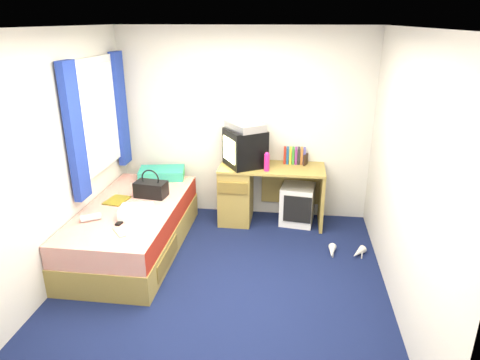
# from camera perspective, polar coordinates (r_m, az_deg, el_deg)

# --- Properties ---
(ground) EXTENTS (3.40, 3.40, 0.00)m
(ground) POSITION_cam_1_polar(r_m,az_deg,el_deg) (4.40, -2.28, -13.39)
(ground) COLOR #0C1438
(ground) RESTS_ON ground
(room_shell) EXTENTS (3.40, 3.40, 3.40)m
(room_shell) POSITION_cam_1_polar(r_m,az_deg,el_deg) (3.78, -2.59, 5.15)
(room_shell) COLOR white
(room_shell) RESTS_ON ground
(bed) EXTENTS (1.01, 2.00, 0.54)m
(bed) POSITION_cam_1_polar(r_m,az_deg,el_deg) (4.97, -13.96, -6.18)
(bed) COLOR #A58E44
(bed) RESTS_ON ground
(pillow) EXTENTS (0.62, 0.46, 0.12)m
(pillow) POSITION_cam_1_polar(r_m,az_deg,el_deg) (5.59, -10.38, 0.88)
(pillow) COLOR #1B76B0
(pillow) RESTS_ON bed
(desk) EXTENTS (1.30, 0.55, 0.75)m
(desk) POSITION_cam_1_polar(r_m,az_deg,el_deg) (5.45, 1.31, -1.47)
(desk) COLOR #A58E44
(desk) RESTS_ON ground
(storage_cube) EXTENTS (0.45, 0.45, 0.50)m
(storage_cube) POSITION_cam_1_polar(r_m,az_deg,el_deg) (5.50, 7.65, -3.21)
(storage_cube) COLOR white
(storage_cube) RESTS_ON ground
(crt_tv) EXTENTS (0.60, 0.61, 0.45)m
(crt_tv) POSITION_cam_1_polar(r_m,az_deg,el_deg) (5.27, 0.64, 4.32)
(crt_tv) COLOR black
(crt_tv) RESTS_ON desk
(vcr) EXTENTS (0.55, 0.57, 0.09)m
(vcr) POSITION_cam_1_polar(r_m,az_deg,el_deg) (5.20, 0.70, 7.18)
(vcr) COLOR #BDBDBF
(vcr) RESTS_ON crt_tv
(book_row) EXTENTS (0.27, 0.13, 0.20)m
(book_row) POSITION_cam_1_polar(r_m,az_deg,el_deg) (5.43, 7.29, 3.24)
(book_row) COLOR maroon
(book_row) RESTS_ON desk
(picture_frame) EXTENTS (0.06, 0.12, 0.14)m
(picture_frame) POSITION_cam_1_polar(r_m,az_deg,el_deg) (5.39, 8.75, 2.71)
(picture_frame) COLOR black
(picture_frame) RESTS_ON desk
(pink_water_bottle) EXTENTS (0.08, 0.08, 0.21)m
(pink_water_bottle) POSITION_cam_1_polar(r_m,az_deg,el_deg) (5.12, 3.59, 2.33)
(pink_water_bottle) COLOR #DC1F78
(pink_water_bottle) RESTS_ON desk
(aerosol_can) EXTENTS (0.06, 0.06, 0.19)m
(aerosol_can) POSITION_cam_1_polar(r_m,az_deg,el_deg) (5.27, 3.16, 2.75)
(aerosol_can) COLOR white
(aerosol_can) RESTS_ON desk
(handbag) EXTENTS (0.38, 0.25, 0.33)m
(handbag) POSITION_cam_1_polar(r_m,az_deg,el_deg) (5.01, -11.78, -1.14)
(handbag) COLOR black
(handbag) RESTS_ON bed
(towel) EXTENTS (0.36, 0.32, 0.11)m
(towel) POSITION_cam_1_polar(r_m,az_deg,el_deg) (4.55, -13.70, -4.21)
(towel) COLOR white
(towel) RESTS_ON bed
(magazine) EXTENTS (0.25, 0.31, 0.01)m
(magazine) POSITION_cam_1_polar(r_m,az_deg,el_deg) (5.02, -16.09, -2.62)
(magazine) COLOR yellow
(magazine) RESTS_ON bed
(water_bottle) EXTENTS (0.21, 0.17, 0.07)m
(water_bottle) POSITION_cam_1_polar(r_m,az_deg,el_deg) (4.61, -19.31, -4.74)
(water_bottle) COLOR silver
(water_bottle) RESTS_ON bed
(colour_swatch_fan) EXTENTS (0.19, 0.21, 0.01)m
(colour_swatch_fan) POSITION_cam_1_polar(r_m,az_deg,el_deg) (4.29, -15.82, -6.72)
(colour_swatch_fan) COLOR yellow
(colour_swatch_fan) RESTS_ON bed
(remote_control) EXTENTS (0.07, 0.17, 0.02)m
(remote_control) POSITION_cam_1_polar(r_m,az_deg,el_deg) (4.48, -15.57, -5.38)
(remote_control) COLOR black
(remote_control) RESTS_ON bed
(window_assembly) EXTENTS (0.11, 1.42, 1.40)m
(window_assembly) POSITION_cam_1_polar(r_m,az_deg,el_deg) (5.10, -18.34, 7.82)
(window_assembly) COLOR silver
(window_assembly) RESTS_ON room_shell
(white_heels) EXTENTS (0.44, 0.24, 0.09)m
(white_heels) POSITION_cam_1_polar(r_m,az_deg,el_deg) (4.95, 13.82, -9.31)
(white_heels) COLOR silver
(white_heels) RESTS_ON ground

